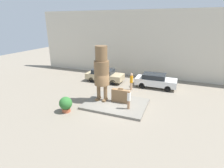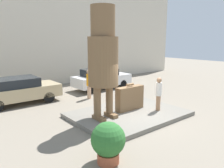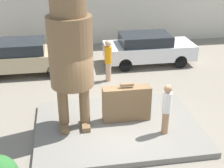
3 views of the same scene
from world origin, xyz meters
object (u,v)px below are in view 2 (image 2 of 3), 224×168
at_px(planter_pot, 108,141).
at_px(worker_hivis, 89,83).
at_px(parked_car_tan, 18,90).
at_px(giant_suitcase, 130,98).
at_px(tourist, 159,93).
at_px(parked_car_white, 101,78).
at_px(statue_figure, 103,54).

xyz_separation_m(planter_pot, worker_hivis, (3.41, 6.24, 0.31)).
bearing_deg(worker_hivis, parked_car_tan, 157.41).
xyz_separation_m(giant_suitcase, tourist, (0.97, -0.92, 0.29)).
bearing_deg(planter_pot, giant_suitcase, 38.76).
xyz_separation_m(parked_car_white, worker_hivis, (-2.14, -1.67, 0.19)).
bearing_deg(parked_car_white, planter_pot, -125.02).
xyz_separation_m(statue_figure, planter_pot, (-1.82, -2.66, -2.22)).
xyz_separation_m(tourist, parked_car_white, (1.13, 6.07, -0.27)).
xyz_separation_m(parked_car_tan, planter_pot, (0.20, -7.74, -0.11)).
bearing_deg(planter_pot, worker_hivis, 61.36).
distance_m(parked_car_tan, worker_hivis, 3.91).
bearing_deg(planter_pot, tourist, 22.67).
distance_m(tourist, worker_hivis, 4.51).
distance_m(statue_figure, parked_car_tan, 5.86).
height_order(parked_car_tan, planter_pot, parked_car_tan).
xyz_separation_m(statue_figure, parked_car_white, (3.73, 5.26, -2.11)).
relative_size(parked_car_white, planter_pot, 3.44).
height_order(giant_suitcase, parked_car_tan, giant_suitcase).
distance_m(parked_car_white, planter_pot, 9.67).
bearing_deg(worker_hivis, planter_pot, -118.64).
bearing_deg(statue_figure, planter_pot, -124.33).
bearing_deg(parked_car_white, worker_hivis, -141.96).
relative_size(parked_car_tan, worker_hivis, 2.41).
bearing_deg(statue_figure, tourist, -17.36).
distance_m(giant_suitcase, planter_pot, 4.42).
bearing_deg(parked_car_tan, planter_pot, -88.55).
bearing_deg(parked_car_tan, statue_figure, -68.40).
distance_m(parked_car_white, worker_hivis, 2.72).
distance_m(tourist, parked_car_tan, 7.49).
bearing_deg(parked_car_white, giant_suitcase, -112.19).
xyz_separation_m(statue_figure, tourist, (2.60, -0.81, -1.83)).
bearing_deg(parked_car_white, statue_figure, -125.37).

